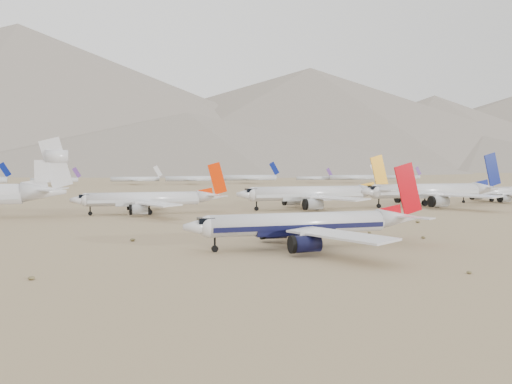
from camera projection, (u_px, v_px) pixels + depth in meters
ground at (311, 246)px, 89.11m from camera, size 7000.00×7000.00×0.00m
main_airliner at (309, 224)px, 86.89m from camera, size 42.31×41.32×14.93m
row2_navy_widebody at (433, 191)px, 174.31m from camera, size 53.95×52.75×19.19m
row2_gold_tail at (315, 194)px, 163.63m from camera, size 50.88×49.76×18.11m
row2_orange_tail at (150, 199)px, 147.72m from camera, size 43.31×42.37×15.45m
row2_blue_far at (498, 192)px, 195.90m from camera, size 40.57×39.66×14.42m
distant_storage_row at (127, 179)px, 373.81m from camera, size 514.45×56.88×15.54m
mountain_range at (138, 114)px, 1675.56m from camera, size 7354.00×3024.00×470.00m
foothills at (332, 145)px, 1288.93m from camera, size 4637.50×1395.00×155.00m
desert_scrub at (434, 268)px, 68.20m from camera, size 261.14×121.67×0.63m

